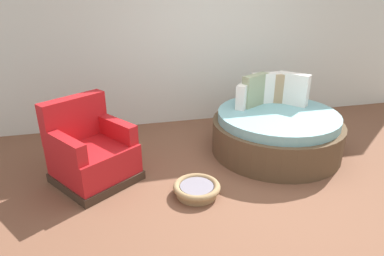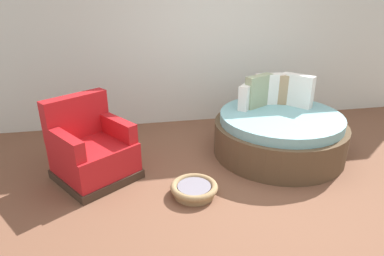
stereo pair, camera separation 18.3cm
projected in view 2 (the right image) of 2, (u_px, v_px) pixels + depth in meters
ground_plane at (257, 193)px, 3.68m from camera, size 8.00×8.00×0.02m
back_wall at (211, 30)px, 5.19m from camera, size 8.00×0.12×2.88m
round_daybed at (279, 132)px, 4.45m from camera, size 1.71×1.71×0.99m
red_armchair at (92, 151)px, 3.87m from camera, size 1.11×1.11×0.94m
pet_basket at (194, 189)px, 3.61m from camera, size 0.51×0.51×0.13m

